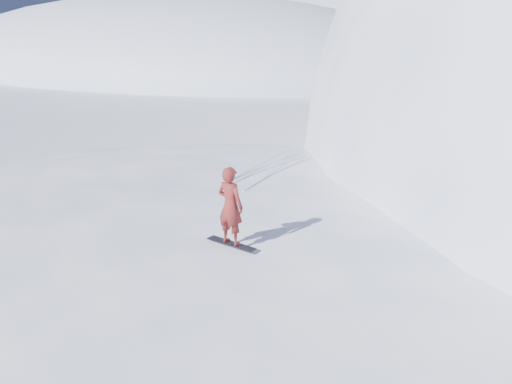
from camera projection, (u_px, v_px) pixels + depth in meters
ground at (187, 296)px, 14.63m from camera, size 400.00×400.00×0.00m
near_ridge at (275, 269)px, 16.28m from camera, size 36.00×28.00×4.80m
far_ridge_a at (157, 69)px, 100.63m from camera, size 120.00×70.00×28.00m
far_ridge_c at (399, 62)px, 120.34m from camera, size 140.00×90.00×36.00m
wind_bumps at (221, 266)px, 16.54m from camera, size 16.00×14.40×1.00m
snowboard at (231, 244)px, 12.34m from camera, size 1.40×0.31×0.02m
snowboarder at (230, 206)px, 12.04m from camera, size 0.73×0.49×1.96m
vapor_plume at (131, 83)px, 73.56m from camera, size 10.50×8.40×7.35m
board_tracks at (267, 166)px, 19.28m from camera, size 2.28×5.93×0.04m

